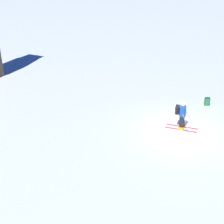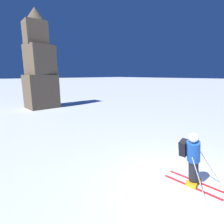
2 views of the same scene
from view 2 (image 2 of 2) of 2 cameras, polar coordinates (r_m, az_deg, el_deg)
The scene contains 3 objects.
ground_plane at distance 5.84m, azimuth 23.78°, elevation -22.01°, with size 300.00×300.00×0.00m, color white.
skier at distance 5.45m, azimuth 24.76°, elevation -13.28°, with size 1.29×1.64×1.73m.
rock_pillar at distance 18.17m, azimuth -22.55°, elevation 13.10°, with size 2.70×2.37×8.97m.
Camera 2 is at (-4.60, -1.67, 3.18)m, focal length 28.00 mm.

